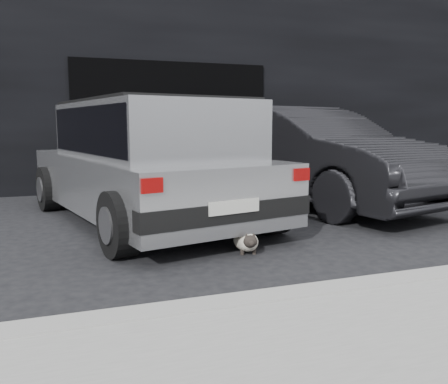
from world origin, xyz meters
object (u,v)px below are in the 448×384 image
object	(u,v)px
second_car	(306,156)
cat_white	(135,232)
cat_siamese	(246,241)
silver_hatchback	(148,157)

from	to	relation	value
second_car	cat_white	world-z (taller)	second_car
cat_white	cat_siamese	bearing A→B (deg)	36.93
second_car	cat_white	distance (m)	3.75
silver_hatchback	second_car	size ratio (longest dim) A/B	0.97
second_car	cat_siamese	world-z (taller)	second_car
second_car	cat_siamese	distance (m)	3.34
silver_hatchback	cat_siamese	xyz separation A→B (m)	(0.66, -1.92, -0.79)
silver_hatchback	second_car	xyz separation A→B (m)	(2.78, 0.57, -0.09)
second_car	silver_hatchback	bearing A→B (deg)	178.31
silver_hatchback	cat_siamese	world-z (taller)	silver_hatchback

